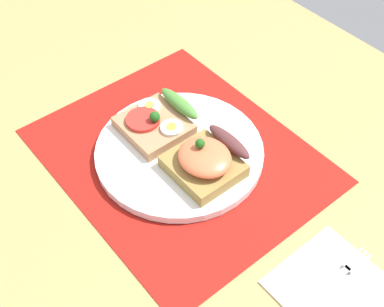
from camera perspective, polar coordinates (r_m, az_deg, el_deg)
ground_plane at (r=79.96cm, az=-1.36°, el=-1.02°), size 120.00×90.00×3.20cm
placemat at (r=78.65cm, az=-1.38°, el=-0.18°), size 41.10×33.87×0.30cm
plate at (r=78.05cm, az=-1.39°, el=0.21°), size 25.32×25.32×1.30cm
sandwich_egg_tomato at (r=79.90cm, az=-3.82°, el=3.55°), size 9.89×10.67×3.94cm
sandwich_salmon at (r=73.19cm, az=1.44°, el=-0.82°), size 9.79×10.45×5.78cm
napkin at (r=68.04cm, az=15.50°, el=-14.24°), size 13.67×13.06×0.60cm
fork at (r=67.86cm, az=15.05°, el=-13.53°), size 1.62×14.85×0.32cm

